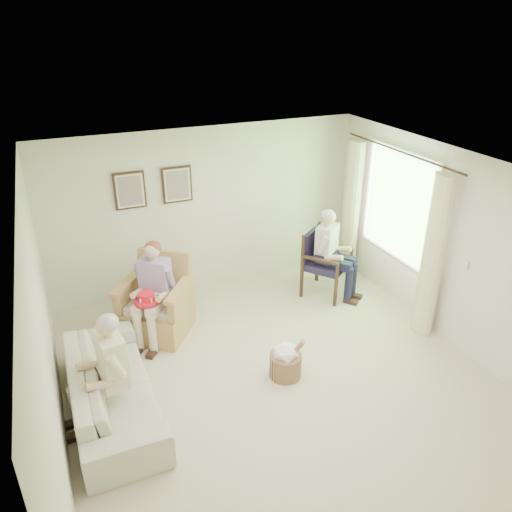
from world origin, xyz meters
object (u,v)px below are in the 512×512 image
person_wicker (155,285)px  hatbox (286,360)px  wicker_armchair (156,310)px  sofa (112,387)px  red_hat (147,299)px  person_sofa (109,365)px  person_dark (331,248)px  wood_armchair (324,259)px

person_wicker → hatbox: (1.24, -1.44, -0.59)m
wicker_armchair → hatbox: 2.02m
sofa → hatbox: (2.05, -0.24, -0.09)m
person_wicker → red_hat: size_ratio=4.34×
red_hat → sofa: bearing=-121.9°
person_sofa → hatbox: 2.12m
person_sofa → hatbox: size_ratio=2.20×
person_sofa → hatbox: bearing=79.8°
sofa → person_sofa: (-0.00, -0.16, 0.42)m
sofa → person_dark: bearing=-70.2°
wicker_armchair → red_hat: wicker_armchair is taller
wood_armchair → person_sofa: size_ratio=0.80×
sofa → wicker_armchair: bearing=-31.0°
sofa → person_wicker: bearing=-34.0°
wicker_armchair → hatbox: bearing=-15.0°
wood_armchair → person_dark: person_dark is taller
wood_armchair → person_sofa: 3.91m
person_dark → red_hat: person_dark is taller
person_wicker → person_dark: 2.75m
person_sofa → person_wicker: bearing=141.1°
wicker_armchair → hatbox: wicker_armchair is taller
person_wicker → wicker_armchair: bearing=127.1°
wood_armchair → sofa: 3.85m
wicker_armchair → person_dark: 2.79m
person_dark → hatbox: person_dark is taller
sofa → hatbox: bearing=-96.5°
person_sofa → red_hat: person_sofa is taller
wood_armchair → sofa: wood_armchair is taller
wood_armchair → red_hat: 2.94m
wicker_armchair → wood_armchair: (2.75, 0.10, 0.21)m
person_dark → sofa: bearing=162.8°
wood_armchair → red_hat: (-2.90, -0.40, 0.16)m
red_hat → wicker_armchair: bearing=62.2°
sofa → person_dark: size_ratio=1.57×
person_sofa → red_hat: bearing=143.5°
person_sofa → wicker_armchair: bearing=143.6°
red_hat → hatbox: 1.97m
wicker_armchair → person_wicker: (0.00, -0.15, 0.46)m
red_hat → person_sofa: bearing=-118.4°
wood_armchair → person_sofa: (-3.56, -1.61, 0.17)m
sofa → person_dark: person_dark is taller
person_dark → person_sofa: 3.84m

